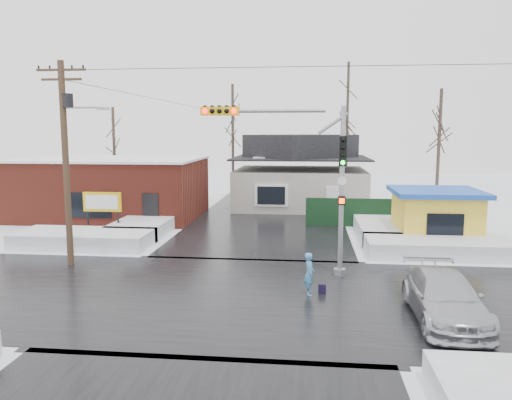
# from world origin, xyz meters

# --- Properties ---
(ground) EXTENTS (120.00, 120.00, 0.00)m
(ground) POSITION_xyz_m (0.00, 0.00, 0.00)
(ground) COLOR white
(ground) RESTS_ON ground
(road_ns) EXTENTS (10.00, 120.00, 0.02)m
(road_ns) POSITION_xyz_m (0.00, 0.00, 0.01)
(road_ns) COLOR black
(road_ns) RESTS_ON ground
(road_ew) EXTENTS (120.00, 10.00, 0.02)m
(road_ew) POSITION_xyz_m (0.00, 0.00, 0.01)
(road_ew) COLOR black
(road_ew) RESTS_ON ground
(snowbank_nw) EXTENTS (7.00, 3.00, 0.80)m
(snowbank_nw) POSITION_xyz_m (-9.00, 7.00, 0.40)
(snowbank_nw) COLOR white
(snowbank_nw) RESTS_ON ground
(snowbank_ne) EXTENTS (7.00, 3.00, 0.80)m
(snowbank_ne) POSITION_xyz_m (9.00, 7.00, 0.40)
(snowbank_ne) COLOR white
(snowbank_ne) RESTS_ON ground
(snowbank_nside_w) EXTENTS (3.00, 8.00, 0.80)m
(snowbank_nside_w) POSITION_xyz_m (-7.00, 12.00, 0.40)
(snowbank_nside_w) COLOR white
(snowbank_nside_w) RESTS_ON ground
(snowbank_nside_e) EXTENTS (3.00, 8.00, 0.80)m
(snowbank_nside_e) POSITION_xyz_m (7.00, 12.00, 0.40)
(snowbank_nside_e) COLOR white
(snowbank_nside_e) RESTS_ON ground
(traffic_signal) EXTENTS (6.05, 0.68, 7.00)m
(traffic_signal) POSITION_xyz_m (2.43, 2.97, 4.54)
(traffic_signal) COLOR gray
(traffic_signal) RESTS_ON ground
(utility_pole) EXTENTS (3.15, 0.44, 9.00)m
(utility_pole) POSITION_xyz_m (-7.93, 3.50, 5.11)
(utility_pole) COLOR #382619
(utility_pole) RESTS_ON ground
(brick_building) EXTENTS (12.20, 8.20, 4.12)m
(brick_building) POSITION_xyz_m (-11.00, 15.99, 2.08)
(brick_building) COLOR maroon
(brick_building) RESTS_ON ground
(marquee_sign) EXTENTS (2.20, 0.21, 2.55)m
(marquee_sign) POSITION_xyz_m (-9.00, 9.49, 1.92)
(marquee_sign) COLOR black
(marquee_sign) RESTS_ON ground
(house) EXTENTS (10.40, 8.40, 5.76)m
(house) POSITION_xyz_m (2.00, 22.00, 2.62)
(house) COLOR #AEA89D
(house) RESTS_ON ground
(kiosk) EXTENTS (4.60, 4.60, 2.88)m
(kiosk) POSITION_xyz_m (9.50, 9.99, 1.46)
(kiosk) COLOR yellow
(kiosk) RESTS_ON ground
(fence) EXTENTS (8.00, 0.12, 1.80)m
(fence) POSITION_xyz_m (6.50, 14.00, 0.90)
(fence) COLOR black
(fence) RESTS_ON ground
(tree_far_left) EXTENTS (3.00, 3.00, 10.00)m
(tree_far_left) POSITION_xyz_m (-4.00, 26.00, 7.95)
(tree_far_left) COLOR #332821
(tree_far_left) RESTS_ON ground
(tree_far_mid) EXTENTS (3.00, 3.00, 12.00)m
(tree_far_mid) POSITION_xyz_m (6.00, 28.00, 9.54)
(tree_far_mid) COLOR #332821
(tree_far_mid) RESTS_ON ground
(tree_far_right) EXTENTS (3.00, 3.00, 9.00)m
(tree_far_right) POSITION_xyz_m (12.00, 20.00, 7.16)
(tree_far_right) COLOR #332821
(tree_far_right) RESTS_ON ground
(tree_far_west) EXTENTS (3.00, 3.00, 8.00)m
(tree_far_west) POSITION_xyz_m (-14.00, 24.00, 6.36)
(tree_far_west) COLOR #332821
(tree_far_west) RESTS_ON ground
(pedestrian) EXTENTS (0.42, 0.60, 1.58)m
(pedestrian) POSITION_xyz_m (2.74, 0.38, 0.79)
(pedestrian) COLOR #4488C0
(pedestrian) RESTS_ON ground
(car) EXTENTS (2.05, 5.03, 1.46)m
(car) POSITION_xyz_m (7.02, -1.62, 0.73)
(car) COLOR #BABBC2
(car) RESTS_ON ground
(shopping_bag) EXTENTS (0.28, 0.12, 0.35)m
(shopping_bag) POSITION_xyz_m (3.21, 0.53, 0.17)
(shopping_bag) COLOR black
(shopping_bag) RESTS_ON ground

